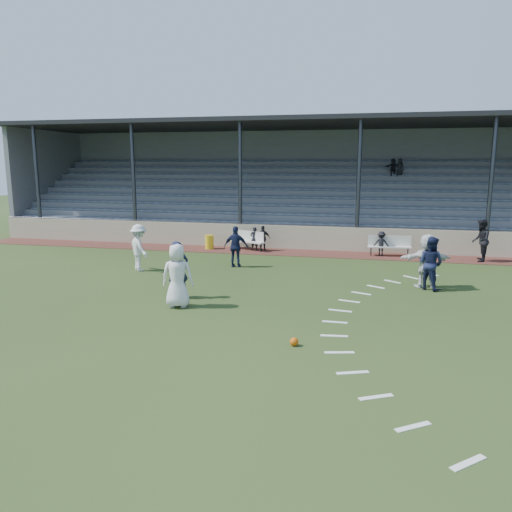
{
  "coord_description": "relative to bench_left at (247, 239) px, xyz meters",
  "views": [
    {
      "loc": [
        3.76,
        -13.46,
        4.39
      ],
      "look_at": [
        0.0,
        2.5,
        1.3
      ],
      "focal_mm": 35.0,
      "sensor_mm": 36.0,
      "label": 1
    }
  ],
  "objects": [
    {
      "name": "player_navy_wing",
      "position": [
        0.57,
        -4.19,
        0.29
      ],
      "size": [
        1.06,
        0.52,
        1.75
      ],
      "primitive_type": "imported",
      "rotation": [
        0.0,
        0.0,
        3.23
      ],
      "color": "#151C3B",
      "rests_on": "ground"
    },
    {
      "name": "bench_left",
      "position": [
        0.0,
        0.0,
        0.0
      ],
      "size": [
        1.99,
        1.23,
        0.95
      ],
      "rotation": [
        0.0,
        0.0,
        -0.41
      ],
      "color": "silver",
      "rests_on": "cinder_track"
    },
    {
      "name": "official",
      "position": [
        10.89,
        -0.58,
        0.38
      ],
      "size": [
        0.86,
        1.03,
        1.89
      ],
      "primitive_type": "imported",
      "rotation": [
        0.0,
        0.0,
        4.54
      ],
      "color": "black",
      "rests_on": "cinder_track"
    },
    {
      "name": "grandstand",
      "position": [
        2.41,
        5.49,
        1.62
      ],
      "size": [
        34.6,
        9.0,
        6.61
      ],
      "color": "slate",
      "rests_on": "ground"
    },
    {
      "name": "bench_right",
      "position": [
        6.98,
        -0.09,
        0.0
      ],
      "size": [
        2.03,
        0.64,
        0.95
      ],
      "rotation": [
        0.0,
        0.0,
        0.1
      ],
      "color": "silver",
      "rests_on": "cinder_track"
    },
    {
      "name": "ground",
      "position": [
        2.4,
        -10.77,
        -0.58
      ],
      "size": [
        90.0,
        90.0,
        0.0
      ],
      "primitive_type": "plane",
      "color": "#2A3E19",
      "rests_on": "ground"
    },
    {
      "name": "player_navy_lead",
      "position": [
        0.07,
        -9.37,
        0.35
      ],
      "size": [
        0.81,
        0.8,
        1.88
      ],
      "primitive_type": "imported",
      "rotation": [
        0.0,
        0.0,
        0.76
      ],
      "color": "#151C3B",
      "rests_on": "ground"
    },
    {
      "name": "player_white_lead",
      "position": [
        0.43,
        -10.36,
        0.4
      ],
      "size": [
        1.06,
        0.79,
        1.97
      ],
      "primitive_type": "imported",
      "rotation": [
        0.0,
        0.0,
        3.33
      ],
      "color": "silver",
      "rests_on": "ground"
    },
    {
      "name": "player_white_back",
      "position": [
        8.08,
        -6.01,
        0.38
      ],
      "size": [
        1.86,
        0.96,
        1.92
      ],
      "primitive_type": "imported",
      "rotation": [
        0.0,
        0.0,
        3.37
      ],
      "color": "silver",
      "rests_on": "ground"
    },
    {
      "name": "player_navy_mid",
      "position": [
        8.18,
        -6.32,
        0.35
      ],
      "size": [
        1.15,
        1.11,
        1.87
      ],
      "primitive_type": "imported",
      "rotation": [
        0.0,
        0.0,
        2.5
      ],
      "color": "#151C3B",
      "rests_on": "ground"
    },
    {
      "name": "penalty_arc",
      "position": [
        6.53,
        -10.77,
        -0.58
      ],
      "size": [
        3.89,
        14.63,
        0.01
      ],
      "color": "white",
      "rests_on": "ground"
    },
    {
      "name": "sub_right",
      "position": [
        6.6,
        -0.21,
        0.02
      ],
      "size": [
        0.77,
        0.47,
        1.17
      ],
      "primitive_type": "imported",
      "rotation": [
        0.0,
        0.0,
        3.09
      ],
      "color": "black",
      "rests_on": "cinder_track"
    },
    {
      "name": "retaining_wall",
      "position": [
        2.4,
        0.78,
        0.02
      ],
      "size": [
        34.0,
        0.18,
        1.2
      ],
      "primitive_type": "cube",
      "color": "#BCB191",
      "rests_on": "ground"
    },
    {
      "name": "trash_bin",
      "position": [
        -1.95,
        -0.25,
        -0.21
      ],
      "size": [
        0.44,
        0.44,
        0.71
      ],
      "primitive_type": "cylinder",
      "color": "yellow",
      "rests_on": "cinder_track"
    },
    {
      "name": "player_white_wing",
      "position": [
        -3.09,
        -5.79,
        0.37
      ],
      "size": [
        1.4,
        1.34,
        1.91
      ],
      "primitive_type": "imported",
      "rotation": [
        0.0,
        0.0,
        2.43
      ],
      "color": "silver",
      "rests_on": "ground"
    },
    {
      "name": "sub_left_far",
      "position": [
        0.84,
        -0.08,
        0.06
      ],
      "size": [
        0.76,
        0.37,
        1.25
      ],
      "primitive_type": "imported",
      "rotation": [
        0.0,
        0.0,
        3.23
      ],
      "color": "black",
      "rests_on": "cinder_track"
    },
    {
      "name": "cinder_track",
      "position": [
        2.4,
        -0.27,
        -0.57
      ],
      "size": [
        34.0,
        2.0,
        0.02
      ],
      "primitive_type": "cube",
      "color": "#4F261F",
      "rests_on": "ground"
    },
    {
      "name": "sub_left_near",
      "position": [
        0.39,
        -0.07,
        0.02
      ],
      "size": [
        0.49,
        0.39,
        1.17
      ],
      "primitive_type": "imported",
      "rotation": [
        0.0,
        0.0,
        3.44
      ],
      "color": "black",
      "rests_on": "cinder_track"
    },
    {
      "name": "football",
      "position": [
        4.43,
        -12.83,
        -0.48
      ],
      "size": [
        0.21,
        0.21,
        0.21
      ],
      "primitive_type": "sphere",
      "color": "#CB570B",
      "rests_on": "ground"
    }
  ]
}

